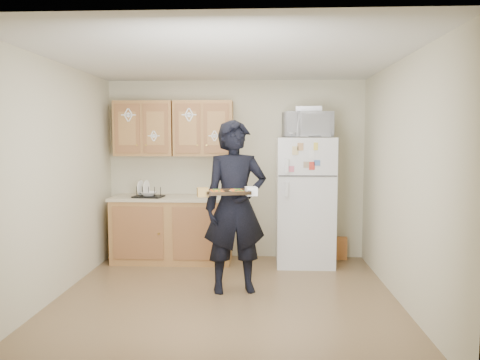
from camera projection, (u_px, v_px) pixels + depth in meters
name	position (u px, v px, depth m)	size (l,w,h in m)	color
floor	(226.00, 298.00, 4.95)	(3.60, 3.60, 0.00)	brown
ceiling	(225.00, 58.00, 4.73)	(3.60, 3.60, 0.00)	silver
wall_back	(236.00, 170.00, 6.64)	(3.60, 0.04, 2.50)	beige
wall_front	(204.00, 206.00, 3.05)	(3.60, 0.04, 2.50)	beige
wall_left	(56.00, 180.00, 4.93)	(0.04, 3.60, 2.50)	beige
wall_right	(402.00, 182.00, 4.76)	(0.04, 3.60, 2.50)	beige
refrigerator	(305.00, 201.00, 6.26)	(0.75, 0.70, 1.70)	silver
base_cabinet	(173.00, 230.00, 6.43)	(1.60, 0.60, 0.86)	#9B5F35
countertop	(172.00, 198.00, 6.39)	(1.64, 0.64, 0.04)	beige
upper_cab_left	(145.00, 129.00, 6.46)	(0.80, 0.33, 0.75)	#9B5F35
upper_cab_right	(204.00, 129.00, 6.42)	(0.80, 0.33, 0.75)	#9B5F35
cereal_box	(340.00, 248.00, 6.53)	(0.20, 0.07, 0.32)	gold
person	(235.00, 207.00, 5.11)	(0.69, 0.45, 1.89)	black
baking_tray	(227.00, 193.00, 4.81)	(0.45, 0.33, 0.04)	black
pizza_front_left	(218.00, 192.00, 4.72)	(0.15, 0.15, 0.02)	orange
pizza_front_right	(238.00, 192.00, 4.75)	(0.15, 0.15, 0.02)	orange
pizza_back_left	(216.00, 190.00, 4.86)	(0.15, 0.15, 0.02)	orange
pizza_back_right	(236.00, 190.00, 4.90)	(0.15, 0.15, 0.02)	orange
microwave	(307.00, 125.00, 6.12)	(0.61, 0.41, 0.34)	silver
foil_pan	(309.00, 109.00, 6.13)	(0.33, 0.23, 0.07)	#ABABB2
dish_rack	(149.00, 192.00, 6.30)	(0.38, 0.28, 0.15)	black
bowl	(149.00, 194.00, 6.30)	(0.23, 0.23, 0.06)	white
soap_bottle	(214.00, 191.00, 6.21)	(0.08, 0.08, 0.18)	silver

